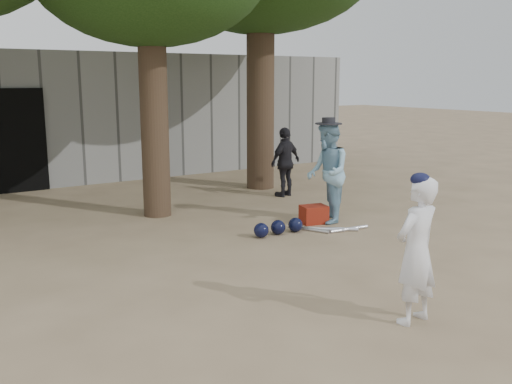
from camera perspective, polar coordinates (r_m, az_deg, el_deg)
ground at (r=6.50m, az=0.42°, el=-10.27°), size 70.00×70.00×0.00m
boy_player at (r=5.80m, az=15.74°, el=-5.68°), size 0.58×0.42×1.47m
spectator_blue at (r=9.59m, az=7.15°, el=1.93°), size 0.96×1.03×1.69m
spectator_dark at (r=11.71m, az=2.96°, el=3.01°), size 0.89×0.54×1.42m
red_bag at (r=9.62m, az=5.80°, el=-2.24°), size 0.48×0.41×0.30m
back_building at (r=15.75m, az=-21.09°, el=7.27°), size 16.00×5.24×3.00m
helmet_row at (r=8.89m, az=2.26°, el=-3.56°), size 0.87×0.26×0.23m
bat_pile at (r=9.20m, az=7.28°, el=-3.69°), size 1.08×0.83×0.06m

